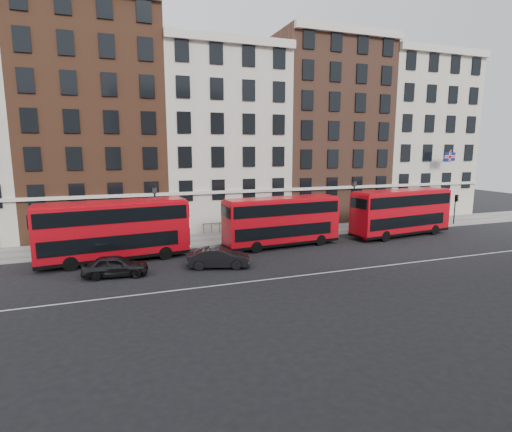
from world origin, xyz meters
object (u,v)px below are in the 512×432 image
object	(u,v)px
bus_d	(401,212)
bus_c	(281,220)
car_front	(219,258)
car_rear	(116,266)
bus_b	(113,229)
traffic_light	(456,204)

from	to	relation	value
bus_d	bus_c	bearing A→B (deg)	172.88
bus_d	car_front	world-z (taller)	bus_d
bus_c	car_rear	xyz separation A→B (m)	(-13.67, -3.81, -1.60)
bus_c	bus_b	bearing A→B (deg)	175.73
car_front	traffic_light	bearing A→B (deg)	-60.63
bus_c	car_rear	size ratio (longest dim) A/B	2.47
bus_c	traffic_light	size ratio (longest dim) A/B	3.18
bus_b	traffic_light	world-z (taller)	bus_b
bus_d	car_front	distance (m)	19.80
bus_c	traffic_light	xyz separation A→B (m)	(22.02, 2.44, 0.13)
bus_d	car_front	bearing A→B (deg)	-174.85
bus_c	car_front	bearing A→B (deg)	-152.20
bus_d	traffic_light	xyz separation A→B (m)	(9.44, 2.44, 0.02)
car_rear	traffic_light	xyz separation A→B (m)	(35.70, 6.25, 1.73)
bus_b	car_front	xyz separation A→B (m)	(7.00, -4.19, -1.74)
bus_c	car_rear	distance (m)	14.28
bus_c	car_front	world-z (taller)	bus_c
car_rear	car_front	distance (m)	7.00
bus_d	bus_b	bearing A→B (deg)	172.89
bus_d	car_rear	distance (m)	26.59
bus_d	traffic_light	bearing A→B (deg)	7.41
bus_c	traffic_light	world-z (taller)	bus_c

